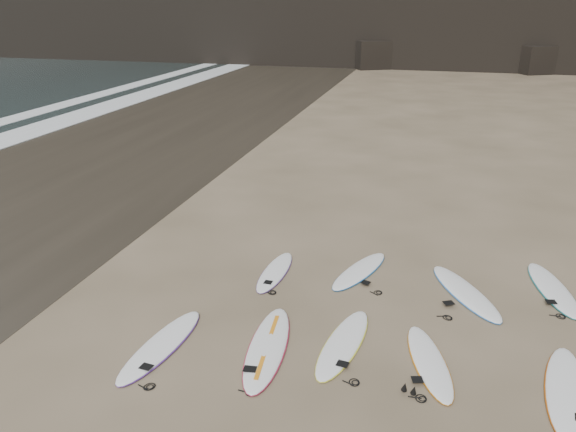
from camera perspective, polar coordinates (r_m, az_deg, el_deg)
name	(u,v)px	position (r m, az deg, el deg)	size (l,w,h in m)	color
ground	(381,354)	(10.75, 9.44, -13.69)	(240.00, 240.00, 0.00)	#897559
wet_sand	(82,161)	(24.01, -20.18, 5.25)	(12.00, 200.00, 0.01)	#383026
surfboard_0	(161,345)	(11.04, -12.76, -12.64)	(0.62, 2.60, 0.09)	white
surfboard_1	(267,347)	(10.73, -2.10, -13.11)	(0.67, 2.80, 0.10)	white
surfboard_2	(343,343)	(10.88, 5.64, -12.70)	(0.60, 2.51, 0.09)	white
surfboard_3	(429,361)	(10.67, 14.16, -14.13)	(0.55, 2.31, 0.08)	white
surfboard_4	(566,390)	(10.78, 26.40, -15.53)	(0.63, 2.61, 0.09)	white
surfboard_5	(275,271)	(13.40, -1.33, -5.65)	(0.53, 2.20, 0.08)	white
surfboard_6	(360,271)	(13.54, 7.28, -5.52)	(0.57, 2.38, 0.09)	white
surfboard_7	(465,292)	(13.10, 17.58, -7.38)	(0.64, 2.66, 0.10)	white
surfboard_8	(553,288)	(13.96, 25.30, -6.67)	(0.62, 2.59, 0.09)	white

